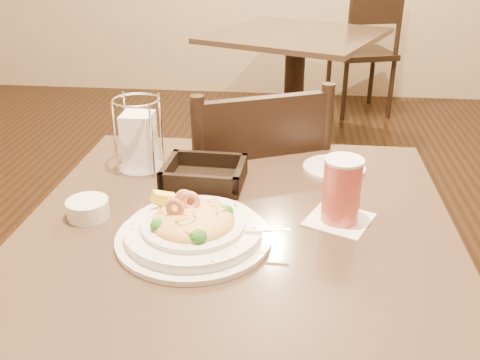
# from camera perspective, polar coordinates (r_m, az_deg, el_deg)

# --- Properties ---
(main_table) EXTENTS (0.90, 0.90, 0.75)m
(main_table) POSITION_cam_1_polar(r_m,az_deg,el_deg) (1.28, -0.10, -13.29)
(main_table) COLOR black
(main_table) RESTS_ON ground
(background_table) EXTENTS (1.18, 1.18, 0.75)m
(background_table) POSITION_cam_1_polar(r_m,az_deg,el_deg) (3.29, 5.84, 11.31)
(background_table) COLOR black
(background_table) RESTS_ON ground
(dining_chair_near) EXTENTS (0.55, 0.55, 0.93)m
(dining_chair_near) POSITION_cam_1_polar(r_m,az_deg,el_deg) (1.67, 0.86, -3.60)
(dining_chair_near) COLOR black
(dining_chair_near) RESTS_ON ground
(dining_chair_far) EXTENTS (0.52, 0.52, 0.93)m
(dining_chair_far) POSITION_cam_1_polar(r_m,az_deg,el_deg) (4.13, 13.18, 13.52)
(dining_chair_far) COLOR black
(dining_chair_far) RESTS_ON ground
(pasta_bowl) EXTENTS (0.34, 0.31, 0.10)m
(pasta_bowl) POSITION_cam_1_polar(r_m,az_deg,el_deg) (1.06, -5.03, -5.10)
(pasta_bowl) COLOR white
(pasta_bowl) RESTS_ON main_table
(drink_glass) EXTENTS (0.16, 0.16, 0.14)m
(drink_glass) POSITION_cam_1_polar(r_m,az_deg,el_deg) (1.12, 10.78, -1.14)
(drink_glass) COLOR white
(drink_glass) RESTS_ON main_table
(bread_basket) EXTENTS (0.20, 0.16, 0.05)m
(bread_basket) POSITION_cam_1_polar(r_m,az_deg,el_deg) (1.29, -3.81, 0.45)
(bread_basket) COLOR black
(bread_basket) RESTS_ON main_table
(napkin_caddy) EXTENTS (0.12, 0.12, 0.19)m
(napkin_caddy) POSITION_cam_1_polar(r_m,az_deg,el_deg) (1.36, -10.70, 4.28)
(napkin_caddy) COLOR silver
(napkin_caddy) RESTS_ON main_table
(side_plate) EXTENTS (0.21, 0.21, 0.01)m
(side_plate) POSITION_cam_1_polar(r_m,az_deg,el_deg) (1.38, 9.99, 1.26)
(side_plate) COLOR white
(side_plate) RESTS_ON main_table
(butter_ramekin) EXTENTS (0.10, 0.10, 0.04)m
(butter_ramekin) POSITION_cam_1_polar(r_m,az_deg,el_deg) (1.18, -15.92, -2.95)
(butter_ramekin) COLOR white
(butter_ramekin) RESTS_ON main_table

